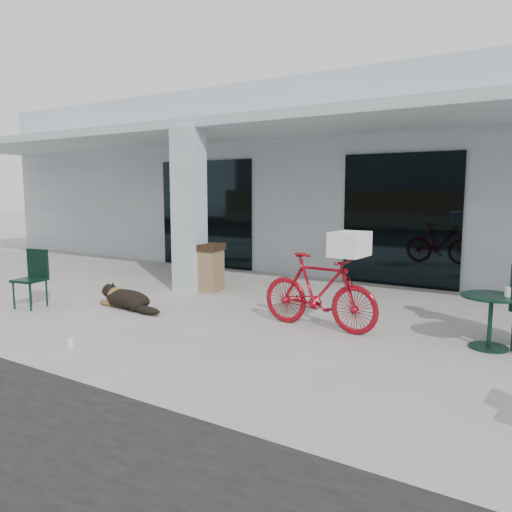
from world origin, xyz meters
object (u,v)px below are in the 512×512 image
Objects in this scene: bicycle at (319,292)px; cafe_table_far at (490,322)px; dog at (128,298)px; cafe_chair_near at (29,279)px; trash_receptacle at (208,267)px.

bicycle reaches higher than cafe_table_far.
cafe_chair_near reaches higher than dog.
bicycle is at bearing -23.74° from trash_receptacle.
bicycle is 1.92× the size of trash_receptacle.
dog is 1.67m from cafe_chair_near.
cafe_table_far is at bearing -10.94° from trash_receptacle.
dog is at bearing -95.34° from trash_receptacle.
trash_receptacle is at bearing 48.45° from cafe_chair_near.
cafe_table_far is at bearing 14.41° from dog.
cafe_chair_near is 1.05× the size of trash_receptacle.
cafe_table_far reaches higher than dog.
trash_receptacle reaches higher than dog.
dog is (-3.18, -0.61, -0.35)m from bicycle.
trash_receptacle is (-5.18, 1.00, 0.13)m from cafe_table_far.
cafe_chair_near is at bearing -165.65° from cafe_table_far.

